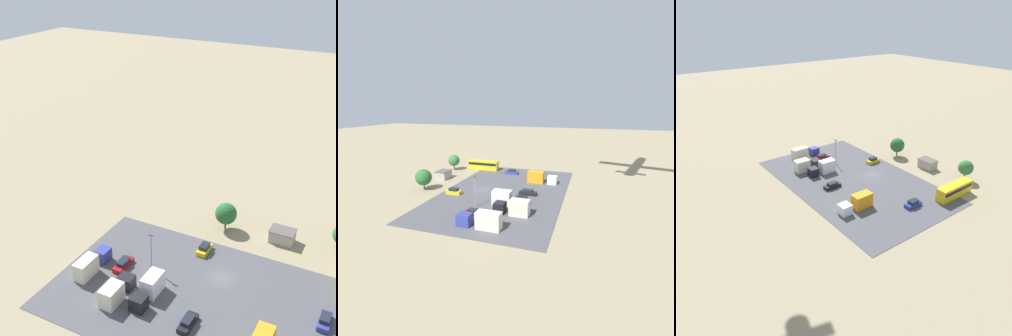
% 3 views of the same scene
% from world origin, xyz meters
% --- Properties ---
extents(ground_plane, '(400.00, 400.00, 0.00)m').
position_xyz_m(ground_plane, '(0.00, 0.00, 0.00)').
color(ground_plane, gray).
extents(parking_lot_surface, '(51.90, 31.37, 0.08)m').
position_xyz_m(parking_lot_surface, '(0.00, 6.60, 0.04)').
color(parking_lot_surface, '#4C4C51').
rests_on(parking_lot_surface, ground).
extents(shed_building, '(4.86, 3.59, 2.59)m').
position_xyz_m(shed_building, '(-6.24, -15.83, 1.30)').
color(shed_building, '#9E998E').
rests_on(shed_building, ground).
extents(parked_car_0, '(1.82, 4.03, 1.61)m').
position_xyz_m(parked_car_0, '(5.76, -5.46, 0.75)').
color(parked_car_0, gold).
rests_on(parked_car_0, ground).
extents(parked_car_1, '(1.79, 4.30, 1.59)m').
position_xyz_m(parked_car_1, '(-18.13, 3.03, 0.74)').
color(parked_car_1, navy).
rests_on(parked_car_1, ground).
extents(parked_car_2, '(1.75, 4.52, 1.48)m').
position_xyz_m(parked_car_2, '(0.34, 13.10, 0.70)').
color(parked_car_2, black).
rests_on(parked_car_2, ground).
extents(parked_car_3, '(1.75, 4.76, 1.53)m').
position_xyz_m(parked_car_3, '(16.84, 5.59, 0.72)').
color(parked_car_3, maroon).
rests_on(parked_car_3, ground).
extents(parked_truck_0, '(2.59, 7.61, 3.37)m').
position_xyz_m(parked_truck_0, '(13.35, 13.20, 1.62)').
color(parked_truck_0, black).
rests_on(parked_truck_0, ground).
extents(parked_truck_2, '(2.51, 7.92, 3.45)m').
position_xyz_m(parked_truck_2, '(8.85, 10.24, 1.66)').
color(parked_truck_2, black).
rests_on(parked_truck_2, ground).
extents(parked_truck_3, '(2.30, 8.78, 3.40)m').
position_xyz_m(parked_truck_3, '(21.24, 9.23, 1.63)').
color(parked_truck_3, navy).
rests_on(parked_truck_3, ground).
extents(tree_near_shed, '(4.42, 4.42, 5.80)m').
position_xyz_m(tree_near_shed, '(5.25, -14.86, 3.58)').
color(tree_near_shed, brown).
rests_on(tree_near_shed, ground).
extents(light_pole_lot_centre, '(0.90, 0.28, 7.38)m').
position_xyz_m(light_pole_lot_centre, '(12.06, 3.70, 4.19)').
color(light_pole_lot_centre, gray).
rests_on(light_pole_lot_centre, ground).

